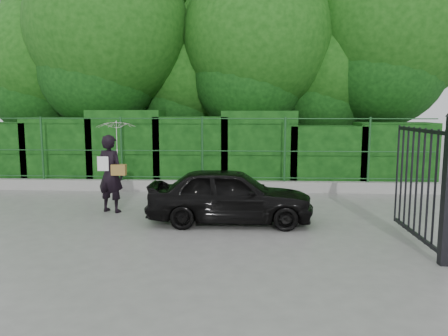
{
  "coord_description": "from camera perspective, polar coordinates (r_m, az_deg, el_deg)",
  "views": [
    {
      "loc": [
        1.67,
        -7.63,
        2.3
      ],
      "look_at": [
        1.18,
        1.3,
        1.1
      ],
      "focal_mm": 35.0,
      "sensor_mm": 36.0,
      "label": 1
    }
  ],
  "objects": [
    {
      "name": "ground",
      "position": [
        8.14,
        -8.97,
        -8.87
      ],
      "size": [
        80.0,
        80.0,
        0.0
      ],
      "primitive_type": "plane",
      "color": "gray"
    },
    {
      "name": "kerb",
      "position": [
        12.43,
        -4.66,
        -2.33
      ],
      "size": [
        14.0,
        0.25,
        0.3
      ],
      "primitive_type": "cube",
      "color": "#9E9E99",
      "rests_on": "ground"
    },
    {
      "name": "fence",
      "position": [
        12.26,
        -3.69,
        2.49
      ],
      "size": [
        14.13,
        0.06,
        1.8
      ],
      "color": "#1B4A21",
      "rests_on": "kerb"
    },
    {
      "name": "hedge",
      "position": [
        13.3,
        -4.38,
        2.16
      ],
      "size": [
        14.2,
        1.2,
        2.28
      ],
      "color": "black",
      "rests_on": "ground"
    },
    {
      "name": "trees",
      "position": [
        15.54,
        1.18,
        16.24
      ],
      "size": [
        17.1,
        6.15,
        8.08
      ],
      "color": "black",
      "rests_on": "ground"
    },
    {
      "name": "gate",
      "position": [
        7.58,
        25.82,
        -1.58
      ],
      "size": [
        0.22,
        2.33,
        2.36
      ],
      "color": "black",
      "rests_on": "ground"
    },
    {
      "name": "woman",
      "position": [
        10.05,
        -14.21,
        1.76
      ],
      "size": [
        0.94,
        0.86,
        2.07
      ],
      "color": "black",
      "rests_on": "ground"
    },
    {
      "name": "car",
      "position": [
        8.9,
        0.81,
        -3.57
      ],
      "size": [
        3.35,
        1.36,
        1.14
      ],
      "primitive_type": "imported",
      "rotation": [
        0.0,
        0.0,
        1.58
      ],
      "color": "black",
      "rests_on": "ground"
    }
  ]
}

